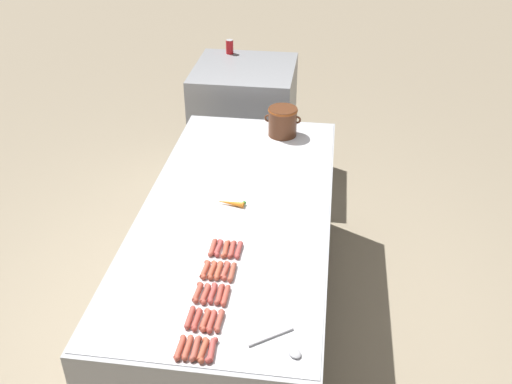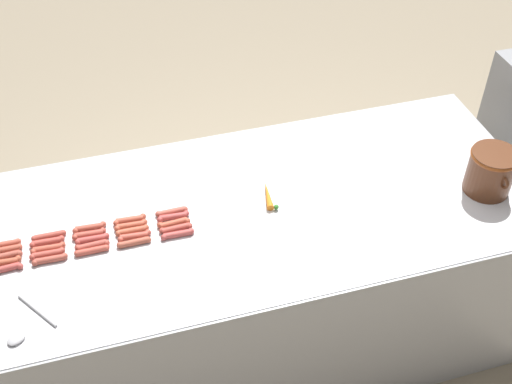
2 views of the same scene
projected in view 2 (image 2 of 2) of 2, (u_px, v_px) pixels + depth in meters
ground_plane at (265, 329)px, 3.47m from camera, size 20.00×20.00×0.00m
griddle_counter at (266, 273)px, 3.16m from camera, size 1.10×2.42×0.91m
hot_dog_0 at (3, 245)px, 2.66m from camera, size 0.03×0.14×0.03m
hot_dog_1 at (49, 236)px, 2.70m from camera, size 0.03×0.14×0.03m
hot_dog_2 at (89, 228)px, 2.73m from camera, size 0.03×0.14×0.03m
hot_dog_3 at (130, 220)px, 2.77m from camera, size 0.03×0.14×0.03m
hot_dog_4 at (172, 212)px, 2.80m from camera, size 0.03×0.14×0.03m
hot_dog_5 at (4, 250)px, 2.64m from camera, size 0.03×0.14×0.03m
hot_dog_6 at (47, 242)px, 2.67m from camera, size 0.03×0.14×0.03m
hot_dog_7 at (89, 234)px, 2.71m from camera, size 0.03×0.14×0.03m
hot_dog_8 at (131, 225)px, 2.74m from camera, size 0.03×0.14×0.03m
hot_dog_9 at (173, 217)px, 2.78m from camera, size 0.03×0.14×0.03m
hot_dog_10 at (4, 256)px, 2.62m from camera, size 0.03×0.14×0.03m
hot_dog_11 at (48, 248)px, 2.65m from camera, size 0.03×0.14×0.03m
hot_dog_12 at (92, 239)px, 2.69m from camera, size 0.03×0.14×0.03m
hot_dog_13 at (132, 231)px, 2.72m from camera, size 0.03×0.14×0.03m
hot_dog_14 at (174, 223)px, 2.75m from camera, size 0.03×0.14×0.03m
hot_dog_15 at (3, 262)px, 2.59m from camera, size 0.03×0.14×0.03m
hot_dog_16 at (47, 254)px, 2.63m from camera, size 0.03×0.14×0.03m
hot_dog_17 at (92, 245)px, 2.66m from camera, size 0.03×0.14×0.03m
hot_dog_18 at (134, 236)px, 2.70m from camera, size 0.04×0.14×0.03m
hot_dog_19 at (176, 228)px, 2.73m from camera, size 0.03×0.14×0.03m
hot_dog_20 at (5, 269)px, 2.57m from camera, size 0.03×0.14×0.03m
hot_dog_21 at (50, 259)px, 2.60m from camera, size 0.03×0.14×0.03m
hot_dog_22 at (92, 251)px, 2.64m from camera, size 0.03×0.14×0.03m
hot_dog_23 at (134, 242)px, 2.67m from camera, size 0.03×0.14×0.03m
hot_dog_24 at (178, 234)px, 2.71m from camera, size 0.03×0.14×0.03m
bean_pot at (491, 170)px, 2.85m from camera, size 0.26×0.21×0.21m
serving_spoon at (24, 329)px, 2.36m from camera, size 0.24×0.19×0.02m
carrot at (268, 196)px, 2.88m from camera, size 0.18×0.06×0.03m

